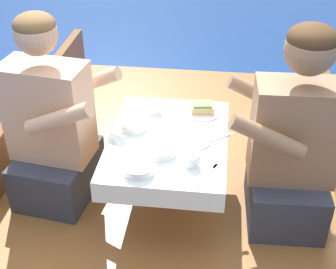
# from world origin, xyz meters

# --- Properties ---
(ground_plane) EXTENTS (60.00, 60.00, 0.00)m
(ground_plane) POSITION_xyz_m (0.00, 0.00, 0.00)
(ground_plane) COLOR navy
(boat_deck) EXTENTS (1.92, 3.10, 0.28)m
(boat_deck) POSITION_xyz_m (0.00, 0.00, 0.14)
(boat_deck) COLOR brown
(boat_deck) RESTS_ON ground_plane
(gunwale_port) EXTENTS (0.06, 3.10, 0.31)m
(gunwale_port) POSITION_xyz_m (-0.93, 0.00, 0.44)
(gunwale_port) COLOR brown
(gunwale_port) RESTS_ON boat_deck
(cockpit_table) EXTENTS (0.57, 0.77, 0.42)m
(cockpit_table) POSITION_xyz_m (0.00, -0.08, 0.65)
(cockpit_table) COLOR #B2B2B7
(cockpit_table) RESTS_ON boat_deck
(person_port) EXTENTS (0.56, 0.50, 1.01)m
(person_port) POSITION_xyz_m (-0.59, -0.06, 0.69)
(person_port) COLOR #333847
(person_port) RESTS_ON boat_deck
(person_starboard) EXTENTS (0.53, 0.45, 1.02)m
(person_starboard) POSITION_xyz_m (0.59, -0.09, 0.71)
(person_starboard) COLOR #333847
(person_starboard) RESTS_ON boat_deck
(plate_sandwich) EXTENTS (0.19, 0.19, 0.01)m
(plate_sandwich) POSITION_xyz_m (0.15, 0.18, 0.70)
(plate_sandwich) COLOR white
(plate_sandwich) RESTS_ON cockpit_table
(plate_bread) EXTENTS (0.19, 0.19, 0.01)m
(plate_bread) POSITION_xyz_m (0.11, -0.09, 0.70)
(plate_bread) COLOR white
(plate_bread) RESTS_ON cockpit_table
(sandwich) EXTENTS (0.13, 0.10, 0.05)m
(sandwich) POSITION_xyz_m (0.15, 0.18, 0.73)
(sandwich) COLOR tan
(sandwich) RESTS_ON plate_sandwich
(bowl_port_near) EXTENTS (0.13, 0.13, 0.04)m
(bowl_port_near) POSITION_xyz_m (-0.09, -0.36, 0.72)
(bowl_port_near) COLOR white
(bowl_port_near) RESTS_ON cockpit_table
(bowl_starboard_near) EXTENTS (0.13, 0.13, 0.04)m
(bowl_starboard_near) POSITION_xyz_m (-0.18, -0.01, 0.72)
(bowl_starboard_near) COLOR white
(bowl_starboard_near) RESTS_ON cockpit_table
(bowl_center_far) EXTENTS (0.15, 0.15, 0.04)m
(bowl_center_far) POSITION_xyz_m (-0.02, -0.21, 0.72)
(bowl_center_far) COLOR white
(bowl_center_far) RESTS_ON cockpit_table
(coffee_cup_port) EXTENTS (0.09, 0.06, 0.05)m
(coffee_cup_port) POSITION_xyz_m (0.13, -0.28, 0.73)
(coffee_cup_port) COLOR white
(coffee_cup_port) RESTS_ON cockpit_table
(coffee_cup_starboard) EXTENTS (0.10, 0.07, 0.05)m
(coffee_cup_starboard) POSITION_xyz_m (-0.10, 0.15, 0.72)
(coffee_cup_starboard) COLOR white
(coffee_cup_starboard) RESTS_ON cockpit_table
(utensil_fork_starboard) EXTENTS (0.09, 0.16, 0.00)m
(utensil_fork_starboard) POSITION_xyz_m (0.21, -0.32, 0.70)
(utensil_fork_starboard) COLOR silver
(utensil_fork_starboard) RESTS_ON cockpit_table
(utensil_spoon_starboard) EXTENTS (0.14, 0.12, 0.01)m
(utensil_spoon_starboard) POSITION_xyz_m (0.27, -0.04, 0.70)
(utensil_spoon_starboard) COLOR silver
(utensil_spoon_starboard) RESTS_ON cockpit_table
(utensil_knife_port) EXTENTS (0.10, 0.15, 0.00)m
(utensil_knife_port) POSITION_xyz_m (-0.21, -0.20, 0.70)
(utensil_knife_port) COLOR silver
(utensil_knife_port) RESTS_ON cockpit_table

